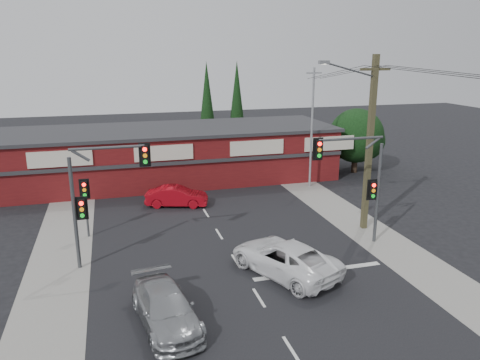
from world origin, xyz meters
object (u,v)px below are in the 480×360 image
object	(u,v)px
silver_suv	(166,308)
red_sedan	(177,196)
white_suv	(285,258)
shop_building	(171,154)
utility_pole	(368,139)

from	to	relation	value
silver_suv	red_sedan	size ratio (longest dim) A/B	1.18
white_suv	shop_building	bearing A→B (deg)	-105.95
utility_pole	shop_building	bearing A→B (deg)	123.76
shop_building	utility_pole	xyz separation A→B (m)	(9.36, -14.00, 3.26)
white_suv	utility_pole	bearing A→B (deg)	-171.99
red_sedan	shop_building	bearing A→B (deg)	11.38
white_suv	silver_suv	size ratio (longest dim) A/B	1.17
red_sedan	shop_building	distance (m)	7.09
white_suv	red_sedan	world-z (taller)	white_suv
red_sedan	shop_building	xyz separation A→B (m)	(0.59, 6.92, 1.45)
utility_pole	silver_suv	bearing A→B (deg)	-150.47
silver_suv	utility_pole	distance (m)	15.01
silver_suv	shop_building	world-z (taller)	shop_building
red_sedan	utility_pole	size ratio (longest dim) A/B	0.41
silver_suv	utility_pole	bearing A→B (deg)	21.40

